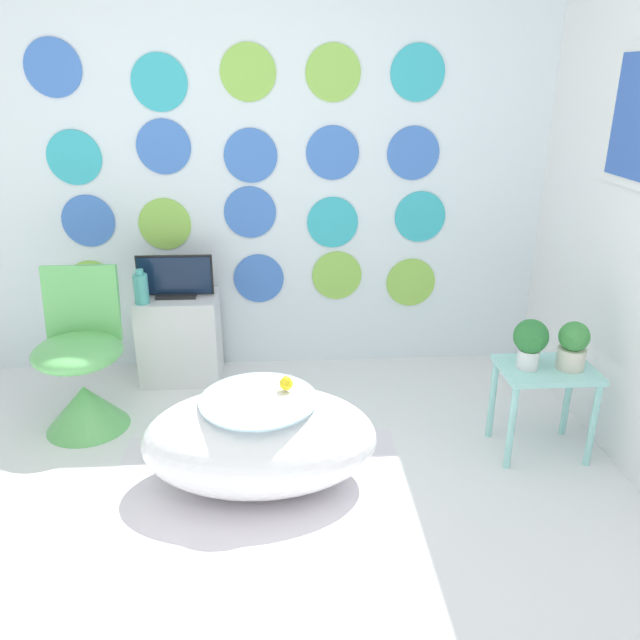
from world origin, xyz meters
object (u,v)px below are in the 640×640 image
(tv, at_px, (175,279))
(vase, at_px, (141,288))
(potted_plant_right, at_px, (573,345))
(chair, at_px, (83,379))
(potted_plant_left, at_px, (530,340))
(bathtub, at_px, (260,440))

(tv, xyz_separation_m, vase, (-0.17, -0.10, -0.02))
(vase, distance_m, potted_plant_right, 2.27)
(chair, bearing_deg, potted_plant_right, -9.07)
(chair, relative_size, potted_plant_left, 3.46)
(potted_plant_left, bearing_deg, chair, 170.48)
(vase, bearing_deg, bathtub, -55.51)
(potted_plant_left, bearing_deg, bathtub, -171.44)
(bathtub, height_order, vase, vase)
(bathtub, relative_size, chair, 1.25)
(tv, xyz_separation_m, potted_plant_left, (1.74, -0.90, -0.04))
(bathtub, distance_m, potted_plant_right, 1.49)
(potted_plant_left, bearing_deg, potted_plant_right, -4.05)
(bathtub, relative_size, tv, 2.38)
(potted_plant_left, xyz_separation_m, potted_plant_right, (0.20, -0.01, -0.02))
(tv, bearing_deg, potted_plant_right, -25.32)
(potted_plant_right, bearing_deg, vase, 158.92)
(vase, bearing_deg, potted_plant_right, -21.08)
(bathtub, distance_m, vase, 1.26)
(vase, xyz_separation_m, potted_plant_left, (1.92, -0.80, -0.02))
(vase, relative_size, potted_plant_right, 0.87)
(vase, bearing_deg, tv, 30.58)
(chair, height_order, vase, chair)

